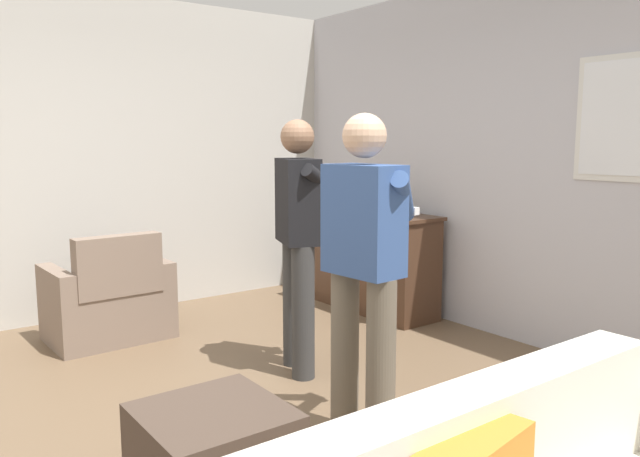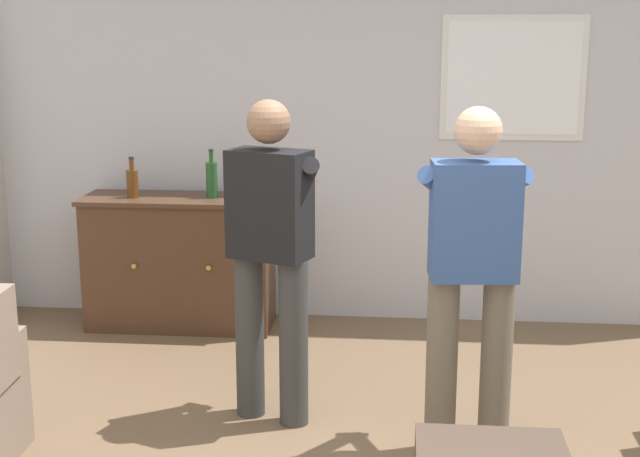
{
  "view_description": "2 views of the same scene",
  "coord_description": "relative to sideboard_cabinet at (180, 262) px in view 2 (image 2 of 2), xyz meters",
  "views": [
    {
      "loc": [
        2.9,
        -1.41,
        1.55
      ],
      "look_at": [
        0.04,
        0.72,
        1.04
      ],
      "focal_mm": 35.0,
      "sensor_mm": 36.0,
      "label": 1
    },
    {
      "loc": [
        0.22,
        -3.45,
        2.04
      ],
      "look_at": [
        -0.15,
        0.65,
        1.09
      ],
      "focal_mm": 50.0,
      "sensor_mm": 36.0,
      "label": 2
    }
  ],
  "objects": [
    {
      "name": "bottle_wine_green",
      "position": [
        -0.29,
        -0.04,
        0.55
      ],
      "size": [
        0.08,
        0.08,
        0.27
      ],
      "color": "#593314",
      "rests_on": "sideboard_cabinet"
    },
    {
      "name": "person_standing_left",
      "position": [
        0.84,
        -1.41,
        0.48
      ],
      "size": [
        0.52,
        0.52,
        1.68
      ],
      "color": "#383838",
      "rests_on": "ground"
    },
    {
      "name": "wall_back_with_window",
      "position": [
        1.28,
        0.36,
        0.95
      ],
      "size": [
        5.2,
        0.15,
        2.8
      ],
      "color": "silver",
      "rests_on": "ground"
    },
    {
      "name": "person_standing_right",
      "position": [
        1.83,
        -1.69,
        0.48
      ],
      "size": [
        0.56,
        0.49,
        1.68
      ],
      "color": "#6B6051",
      "rests_on": "ground"
    },
    {
      "name": "bottle_liquor_amber",
      "position": [
        0.24,
        0.0,
        0.58
      ],
      "size": [
        0.08,
        0.08,
        0.33
      ],
      "color": "#1E4C23",
      "rests_on": "sideboard_cabinet"
    },
    {
      "name": "sideboard_cabinet",
      "position": [
        0.0,
        0.0,
        0.0
      ],
      "size": [
        1.29,
        0.49,
        0.91
      ],
      "color": "#472D1E",
      "rests_on": "ground"
    }
  ]
}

